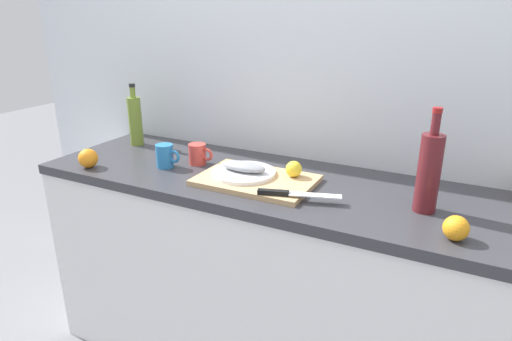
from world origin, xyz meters
TOP-DOWN VIEW (x-y plane):
  - back_wall at (0.00, 0.33)m, footprint 3.20×0.05m
  - kitchen_counter at (0.00, 0.00)m, footprint 2.00×0.60m
  - cutting_board at (-0.07, -0.06)m, footprint 0.44×0.30m
  - white_plate at (-0.13, -0.05)m, footprint 0.25×0.25m
  - fish_fillet at (-0.13, -0.05)m, footprint 0.19×0.08m
  - chef_knife at (0.11, -0.16)m, footprint 0.29×0.11m
  - lemon_0 at (0.05, 0.02)m, footprint 0.06×0.06m
  - olive_oil_bottle at (-0.83, 0.13)m, footprint 0.06×0.06m
  - wine_bottle at (0.54, -0.03)m, footprint 0.07×0.07m
  - coffee_mug_0 at (-0.39, 0.03)m, footprint 0.11×0.07m
  - coffee_mug_1 at (-0.49, -0.07)m, footprint 0.11×0.07m
  - orange_0 at (-0.78, -0.22)m, footprint 0.08×0.08m
  - orange_2 at (0.65, -0.19)m, footprint 0.07×0.07m

SIDE VIEW (x-z plane):
  - kitchen_counter at x=0.00m, z-range 0.00..0.90m
  - cutting_board at x=-0.07m, z-range 0.90..0.92m
  - white_plate at x=-0.13m, z-range 0.92..0.93m
  - chef_knife at x=0.11m, z-range 0.92..0.94m
  - orange_2 at x=0.65m, z-range 0.90..0.97m
  - orange_0 at x=-0.78m, z-range 0.90..0.98m
  - coffee_mug_0 at x=-0.39m, z-range 0.90..0.99m
  - coffee_mug_1 at x=-0.49m, z-range 0.90..1.00m
  - lemon_0 at x=0.05m, z-range 0.92..0.98m
  - fish_fillet at x=-0.13m, z-range 0.94..0.97m
  - olive_oil_bottle at x=-0.83m, z-range 0.87..1.17m
  - wine_bottle at x=0.54m, z-range 0.87..1.21m
  - back_wall at x=0.00m, z-range 0.00..2.50m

